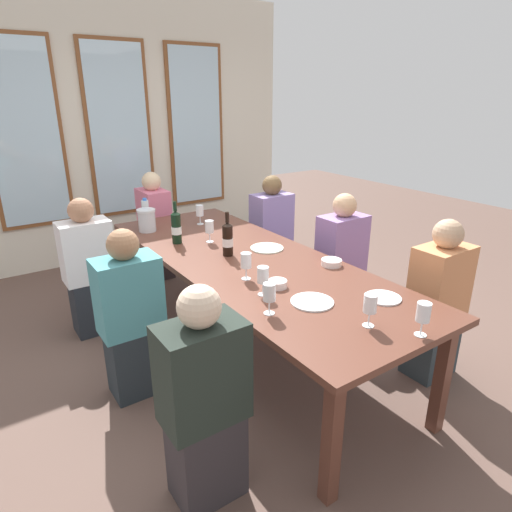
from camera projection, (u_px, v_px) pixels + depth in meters
The scene contains 26 objects.
ground_plane at pixel (250, 349), 3.38m from camera, with size 12.00×12.00×0.00m, color brown.
back_wall_with_windows at pixel (118, 130), 4.91m from camera, with size 4.23×0.10×2.90m.
dining_table at pixel (249, 267), 3.14m from camera, with size 1.03×2.82×0.74m.
white_plate_0 at pixel (312, 302), 2.47m from camera, with size 0.24×0.24×0.01m, color white.
white_plate_1 at pixel (267, 248), 3.32m from camera, with size 0.25×0.25×0.01m, color white.
white_plate_2 at pixel (383, 298), 2.52m from camera, with size 0.21×0.21×0.01m, color white.
metal_pitcher at pixel (147, 220), 3.71m from camera, with size 0.16×0.16×0.19m.
wine_bottle_0 at pixel (228, 239), 3.15m from camera, with size 0.08×0.08×0.32m.
wine_bottle_1 at pixel (176, 227), 3.41m from camera, with size 0.08×0.08×0.33m.
tasting_bowl_0 at pixel (277, 284), 2.66m from camera, with size 0.12×0.12×0.04m, color white.
tasting_bowl_1 at pixel (331, 262), 3.00m from camera, with size 0.14×0.14×0.04m, color white.
water_bottle at pixel (146, 212), 3.89m from camera, with size 0.06×0.06×0.24m.
wine_glass_0 at pixel (209, 227), 3.43m from camera, with size 0.07×0.07×0.17m.
wine_glass_1 at pixel (263, 276), 2.53m from camera, with size 0.07×0.07×0.17m.
wine_glass_2 at pixel (246, 261), 2.74m from camera, with size 0.07×0.07×0.17m.
wine_glass_3 at pixel (370, 304), 2.18m from camera, with size 0.07×0.07×0.17m.
wine_glass_4 at pixel (423, 313), 2.10m from camera, with size 0.07×0.07×0.17m.
wine_glass_5 at pixel (269, 294), 2.31m from camera, with size 0.07×0.07×0.17m.
wine_glass_6 at pixel (200, 211), 3.90m from camera, with size 0.07×0.07×0.17m.
seated_person_0 at pixel (131, 319), 2.73m from camera, with size 0.38×0.24×1.11m.
seated_person_1 at pixel (341, 263), 3.62m from camera, with size 0.38×0.24×1.11m.
seated_person_2 at pixel (89, 271), 3.48m from camera, with size 0.38×0.24×1.11m.
seated_person_3 at pixel (271, 234), 4.37m from camera, with size 0.38×0.24×1.11m.
seated_person_4 at pixel (204, 403), 1.99m from camera, with size 0.38×0.24×1.11m.
seated_person_5 at pixel (437, 304), 2.93m from camera, with size 0.38×0.24×1.11m.
seated_person_6 at pixel (155, 228), 4.55m from camera, with size 0.24×0.38×1.11m.
Camera 1 is at (-1.60, -2.43, 1.85)m, focal length 30.92 mm.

